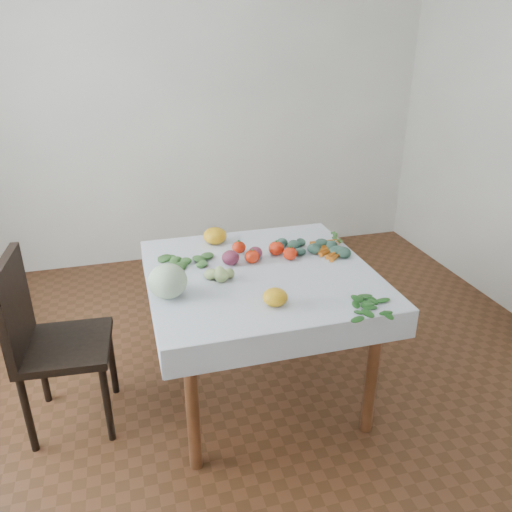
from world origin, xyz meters
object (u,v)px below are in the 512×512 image
(table, at_px, (260,289))
(chair, at_px, (44,334))
(cabbage, at_px, (168,281))
(heirloom_back, at_px, (215,236))
(carrot_bunch, at_px, (331,248))

(table, height_order, chair, chair)
(chair, bearing_deg, table, -2.35)
(cabbage, distance_m, heirloom_back, 0.65)
(cabbage, bearing_deg, heirloom_back, 59.55)
(heirloom_back, distance_m, carrot_bunch, 0.66)
(table, xyz_separation_m, heirloom_back, (-0.15, 0.42, 0.15))
(chair, bearing_deg, carrot_bunch, 3.98)
(chair, distance_m, cabbage, 0.69)
(table, distance_m, chair, 1.08)
(heirloom_back, bearing_deg, carrot_bunch, -23.95)
(table, xyz_separation_m, carrot_bunch, (0.45, 0.15, 0.12))
(table, bearing_deg, chair, 177.65)
(chair, relative_size, cabbage, 5.29)
(table, relative_size, carrot_bunch, 3.55)
(table, distance_m, carrot_bunch, 0.49)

